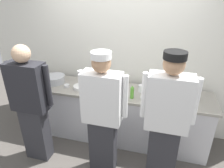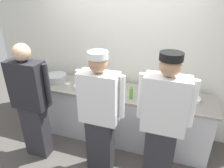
{
  "view_description": "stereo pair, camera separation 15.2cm",
  "coord_description": "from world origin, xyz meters",
  "px_view_note": "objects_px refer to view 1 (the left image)",
  "views": [
    {
      "loc": [
        0.74,
        -2.38,
        2.33
      ],
      "look_at": [
        0.0,
        0.31,
        1.01
      ],
      "focal_mm": 32.66,
      "sensor_mm": 36.0,
      "label": 1
    },
    {
      "loc": [
        0.88,
        -2.34,
        2.33
      ],
      "look_at": [
        0.0,
        0.31,
        1.01
      ],
      "focal_mm": 32.66,
      "sensor_mm": 36.0,
      "label": 2
    }
  ],
  "objects_px": {
    "chef_center": "(102,114)",
    "deli_cup": "(141,88)",
    "plate_stack_rear": "(81,87)",
    "chef_far_right": "(166,120)",
    "ramekin_green_sauce": "(67,86)",
    "chef_near_left": "(31,104)",
    "ramekin_orange_sauce": "(154,93)",
    "sheet_tray": "(110,89)",
    "mixing_bowl_steel": "(55,79)",
    "ramekin_yellow_sauce": "(144,98)",
    "plate_stack_front": "(191,97)",
    "squeeze_bottle_primary": "(132,92)"
  },
  "relations": [
    {
      "from": "squeeze_bottle_primary",
      "to": "plate_stack_front",
      "type": "bearing_deg",
      "value": 14.82
    },
    {
      "from": "plate_stack_front",
      "to": "mixing_bowl_steel",
      "type": "bearing_deg",
      "value": -179.34
    },
    {
      "from": "sheet_tray",
      "to": "ramekin_orange_sauce",
      "type": "relative_size",
      "value": 4.99
    },
    {
      "from": "plate_stack_rear",
      "to": "squeeze_bottle_primary",
      "type": "height_order",
      "value": "squeeze_bottle_primary"
    },
    {
      "from": "mixing_bowl_steel",
      "to": "ramekin_green_sauce",
      "type": "distance_m",
      "value": 0.29
    },
    {
      "from": "squeeze_bottle_primary",
      "to": "ramekin_yellow_sauce",
      "type": "bearing_deg",
      "value": 1.25
    },
    {
      "from": "mixing_bowl_steel",
      "to": "ramekin_yellow_sauce",
      "type": "relative_size",
      "value": 3.39
    },
    {
      "from": "ramekin_yellow_sauce",
      "to": "ramekin_green_sauce",
      "type": "bearing_deg",
      "value": 176.2
    },
    {
      "from": "plate_stack_front",
      "to": "squeeze_bottle_primary",
      "type": "height_order",
      "value": "squeeze_bottle_primary"
    },
    {
      "from": "mixing_bowl_steel",
      "to": "deli_cup",
      "type": "relative_size",
      "value": 3.2
    },
    {
      "from": "ramekin_orange_sauce",
      "to": "ramekin_yellow_sauce",
      "type": "relative_size",
      "value": 0.84
    },
    {
      "from": "chef_center",
      "to": "chef_far_right",
      "type": "relative_size",
      "value": 0.97
    },
    {
      "from": "mixing_bowl_steel",
      "to": "ramekin_yellow_sauce",
      "type": "height_order",
      "value": "mixing_bowl_steel"
    },
    {
      "from": "chef_far_right",
      "to": "ramekin_orange_sauce",
      "type": "relative_size",
      "value": 20.63
    },
    {
      "from": "plate_stack_front",
      "to": "deli_cup",
      "type": "distance_m",
      "value": 0.72
    },
    {
      "from": "ramekin_green_sauce",
      "to": "chef_near_left",
      "type": "bearing_deg",
      "value": -108.33
    },
    {
      "from": "chef_near_left",
      "to": "chef_far_right",
      "type": "distance_m",
      "value": 1.78
    },
    {
      "from": "chef_far_right",
      "to": "ramekin_yellow_sauce",
      "type": "height_order",
      "value": "chef_far_right"
    },
    {
      "from": "sheet_tray",
      "to": "deli_cup",
      "type": "relative_size",
      "value": 3.97
    },
    {
      "from": "ramekin_orange_sauce",
      "to": "deli_cup",
      "type": "distance_m",
      "value": 0.21
    },
    {
      "from": "plate_stack_front",
      "to": "squeeze_bottle_primary",
      "type": "relative_size",
      "value": 1.21
    },
    {
      "from": "chef_center",
      "to": "plate_stack_rear",
      "type": "relative_size",
      "value": 7.19
    },
    {
      "from": "sheet_tray",
      "to": "ramekin_green_sauce",
      "type": "bearing_deg",
      "value": -173.81
    },
    {
      "from": "chef_center",
      "to": "sheet_tray",
      "type": "distance_m",
      "value": 0.69
    },
    {
      "from": "chef_near_left",
      "to": "ramekin_orange_sauce",
      "type": "xyz_separation_m",
      "value": [
        1.59,
        0.74,
        0.0
      ]
    },
    {
      "from": "deli_cup",
      "to": "plate_stack_front",
      "type": "bearing_deg",
      "value": -1.7
    },
    {
      "from": "sheet_tray",
      "to": "squeeze_bottle_primary",
      "type": "distance_m",
      "value": 0.42
    },
    {
      "from": "chef_far_right",
      "to": "ramekin_yellow_sauce",
      "type": "bearing_deg",
      "value": 123.05
    },
    {
      "from": "mixing_bowl_steel",
      "to": "ramekin_green_sauce",
      "type": "xyz_separation_m",
      "value": [
        0.27,
        -0.11,
        -0.04
      ]
    },
    {
      "from": "plate_stack_rear",
      "to": "mixing_bowl_steel",
      "type": "bearing_deg",
      "value": 169.17
    },
    {
      "from": "chef_near_left",
      "to": "plate_stack_rear",
      "type": "height_order",
      "value": "chef_near_left"
    },
    {
      "from": "chef_center",
      "to": "squeeze_bottle_primary",
      "type": "xyz_separation_m",
      "value": [
        0.27,
        0.52,
        0.07
      ]
    },
    {
      "from": "squeeze_bottle_primary",
      "to": "ramekin_green_sauce",
      "type": "xyz_separation_m",
      "value": [
        -1.07,
        0.09,
        -0.07
      ]
    },
    {
      "from": "chef_near_left",
      "to": "chef_far_right",
      "type": "xyz_separation_m",
      "value": [
        1.78,
        0.05,
        0.03
      ]
    },
    {
      "from": "plate_stack_rear",
      "to": "chef_far_right",
      "type": "bearing_deg",
      "value": -23.95
    },
    {
      "from": "sheet_tray",
      "to": "ramekin_yellow_sauce",
      "type": "relative_size",
      "value": 4.2
    },
    {
      "from": "chef_near_left",
      "to": "ramekin_yellow_sauce",
      "type": "height_order",
      "value": "chef_near_left"
    },
    {
      "from": "chef_near_left",
      "to": "chef_center",
      "type": "bearing_deg",
      "value": 1.3
    },
    {
      "from": "plate_stack_rear",
      "to": "ramekin_green_sauce",
      "type": "relative_size",
      "value": 2.75
    },
    {
      "from": "mixing_bowl_steel",
      "to": "plate_stack_front",
      "type": "bearing_deg",
      "value": 0.66
    },
    {
      "from": "chef_center",
      "to": "ramekin_orange_sauce",
      "type": "relative_size",
      "value": 20.0
    },
    {
      "from": "chef_near_left",
      "to": "sheet_tray",
      "type": "xyz_separation_m",
      "value": [
        0.9,
        0.71,
        -0.01
      ]
    },
    {
      "from": "plate_stack_front",
      "to": "ramekin_orange_sauce",
      "type": "xyz_separation_m",
      "value": [
        -0.51,
        -0.03,
        0.0
      ]
    },
    {
      "from": "chef_center",
      "to": "deli_cup",
      "type": "relative_size",
      "value": 15.9
    },
    {
      "from": "chef_near_left",
      "to": "ramekin_green_sauce",
      "type": "bearing_deg",
      "value": 71.67
    },
    {
      "from": "chef_near_left",
      "to": "squeeze_bottle_primary",
      "type": "bearing_deg",
      "value": 23.15
    },
    {
      "from": "deli_cup",
      "to": "ramekin_green_sauce",
      "type": "bearing_deg",
      "value": -172.59
    },
    {
      "from": "deli_cup",
      "to": "plate_stack_rear",
      "type": "bearing_deg",
      "value": -171.16
    },
    {
      "from": "plate_stack_front",
      "to": "ramekin_orange_sauce",
      "type": "bearing_deg",
      "value": -176.79
    },
    {
      "from": "ramekin_orange_sauce",
      "to": "sheet_tray",
      "type": "bearing_deg",
      "value": -177.76
    }
  ]
}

